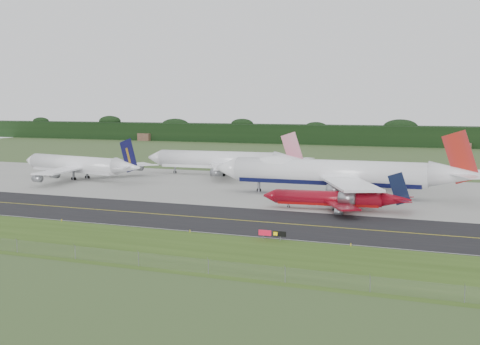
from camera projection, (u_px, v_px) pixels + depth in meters
name	position (u px, v px, depth m)	size (l,w,h in m)	color
ground	(231.00, 216.00, 149.40)	(600.00, 600.00, 0.00)	#374F25
grass_verge	(149.00, 247.00, 117.47)	(400.00, 30.00, 0.01)	#314D16
taxiway	(223.00, 219.00, 145.75)	(400.00, 32.00, 0.02)	black
apron	(302.00, 190.00, 195.93)	(400.00, 78.00, 0.01)	gray
taxiway_centreline	(223.00, 219.00, 145.75)	(400.00, 0.40, 0.00)	#D4C714
taxiway_edge_line	(190.00, 231.00, 131.61)	(400.00, 0.25, 0.00)	silver
perimeter_fence	(106.00, 256.00, 105.50)	(320.00, 0.10, 320.00)	slate
horizon_treeline	(419.00, 137.00, 398.60)	(700.00, 25.00, 12.00)	black
jet_ba_747	(338.00, 173.00, 181.52)	(73.88, 61.24, 18.59)	white
jet_red_737	(336.00, 199.00, 158.04)	(35.26, 28.57, 9.52)	maroon
jet_navy_gold	(80.00, 165.00, 222.80)	(55.42, 47.53, 14.39)	white
jet_star_tail	(225.00, 161.00, 234.87)	(59.84, 50.05, 15.79)	white
taxiway_sign	(272.00, 233.00, 122.98)	(5.30, 0.42, 1.76)	slate
edge_marker_left	(62.00, 220.00, 142.80)	(0.16, 0.16, 0.50)	yellow
edge_marker_center	(190.00, 231.00, 130.50)	(0.16, 0.16, 0.50)	yellow
edge_marker_right	(351.00, 245.00, 117.79)	(0.16, 0.16, 0.50)	yellow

